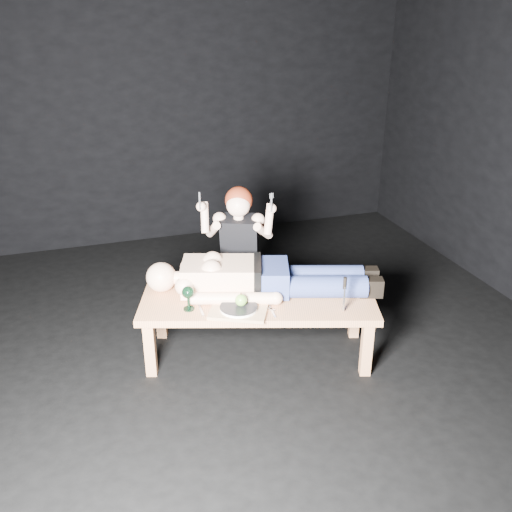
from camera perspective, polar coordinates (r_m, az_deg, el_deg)
The scene contains 13 objects.
ground at distance 4.07m, azimuth -2.20°, elevation -10.73°, with size 5.00×5.00×0.00m, color black.
back_wall at distance 5.84m, azimuth -9.44°, elevation 15.74°, with size 5.00×5.00×0.00m, color black.
table at distance 4.05m, azimuth 0.22°, elevation -7.06°, with size 1.61×0.60×0.45m, color tan.
lying_man at distance 3.98m, azimuth 0.93°, elevation -1.77°, with size 1.64×0.50×0.27m, color #DDB291, non-canonical shape.
kneeling_woman at distance 4.39m, azimuth -1.54°, elevation 0.55°, with size 0.60×0.68×1.13m, color black, non-canonical shape.
serving_tray at distance 3.77m, azimuth -1.73°, elevation -5.46°, with size 0.37×0.27×0.02m, color tan.
plate at distance 3.76m, azimuth -1.74°, elevation -5.19°, with size 0.25×0.25×0.02m, color white.
apple at distance 3.75m, azimuth -1.50°, elevation -4.42°, with size 0.08×0.08×0.08m, color #67AE35.
goblet at distance 3.79m, azimuth -6.77°, elevation -4.19°, with size 0.08×0.08×0.17m, color black, non-canonical shape.
fork_flat at distance 3.82m, azimuth -5.52°, elevation -5.33°, with size 0.02×0.17×0.01m, color #B2B2B7.
knife_flat at distance 3.78m, azimuth 1.61°, elevation -5.53°, with size 0.02×0.17×0.01m, color #B2B2B7.
spoon_flat at distance 3.83m, azimuth 0.83°, elevation -5.10°, with size 0.02×0.17×0.01m, color #B2B2B7.
carving_knife at distance 3.77m, azimuth 8.78°, elevation -3.83°, with size 0.03×0.04×0.25m, color #B2B2B7, non-canonical shape.
Camera 1 is at (-0.88, -3.22, 2.33)m, focal length 40.13 mm.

